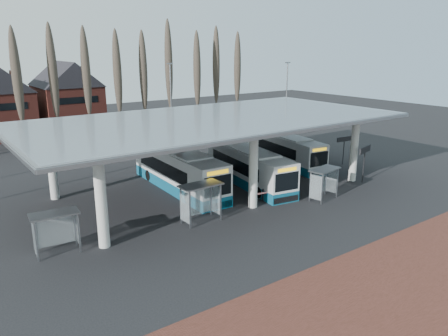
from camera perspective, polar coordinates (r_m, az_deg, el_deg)
ground at (r=32.60m, az=6.56°, el=-6.32°), size 140.00×140.00×0.00m
brick_strip at (r=25.94m, az=25.17°, el=-13.82°), size 70.00×10.00×0.03m
station_canopy at (r=37.10m, az=-1.51°, el=5.61°), size 32.00×16.00×6.34m
poplar_row at (r=59.01m, az=-15.64°, el=11.80°), size 45.10×1.10×14.50m
lamp_post_b at (r=55.46m, az=-6.93°, el=8.47°), size 0.80×0.16×10.17m
lamp_post_c at (r=58.93m, az=8.15°, el=8.84°), size 0.80×0.16×10.17m
bus_1 at (r=38.36m, az=-5.98°, el=-0.29°), size 3.27×12.86×3.55m
bus_2 at (r=39.64m, az=3.20°, el=0.13°), size 4.26×12.11×3.30m
bus_3 at (r=47.01m, az=7.85°, el=2.38°), size 3.95×11.52×3.14m
shelter_0 at (r=28.23m, az=-21.22°, el=-6.75°), size 2.92×1.67×2.60m
shelter_1 at (r=30.96m, az=-3.20°, el=-3.41°), size 3.05×1.56×2.81m
shelter_2 at (r=36.40m, az=12.80°, el=-1.13°), size 2.99×1.88×2.59m
info_sign_0 at (r=41.74m, az=17.92°, el=1.95°), size 2.20×0.70×3.34m
info_sign_1 at (r=47.56m, az=15.44°, el=3.40°), size 2.02×0.33×3.01m
barrier at (r=35.09m, az=5.49°, el=-3.26°), size 2.09×0.66×1.04m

